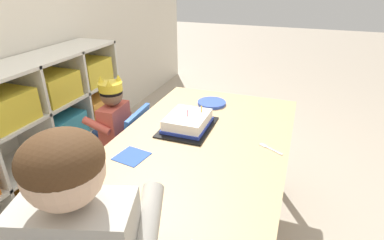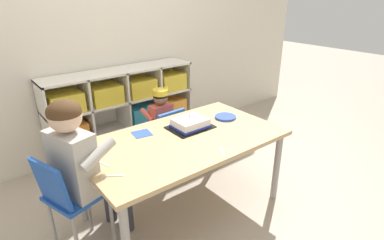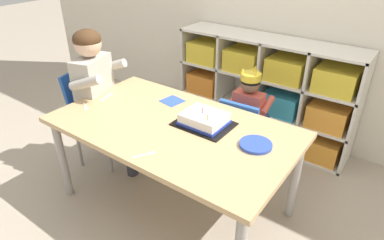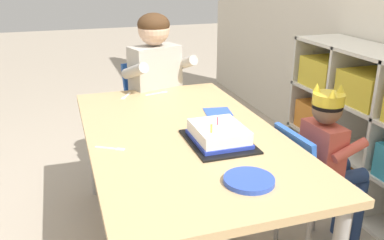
{
  "view_description": "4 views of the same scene",
  "coord_description": "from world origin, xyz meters",
  "px_view_note": "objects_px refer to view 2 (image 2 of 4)",
  "views": [
    {
      "loc": [
        -1.23,
        -0.41,
        1.39
      ],
      "look_at": [
        0.03,
        0.04,
        0.74
      ],
      "focal_mm": 28.79,
      "sensor_mm": 36.0,
      "label": 1
    },
    {
      "loc": [
        -1.22,
        -1.65,
        1.64
      ],
      "look_at": [
        0.09,
        0.01,
        0.75
      ],
      "focal_mm": 29.03,
      "sensor_mm": 36.0,
      "label": 2
    },
    {
      "loc": [
        1.12,
        -1.34,
        1.65
      ],
      "look_at": [
        0.11,
        0.05,
        0.68
      ],
      "focal_mm": 31.33,
      "sensor_mm": 36.0,
      "label": 3
    },
    {
      "loc": [
        1.64,
        -0.49,
        1.34
      ],
      "look_at": [
        0.16,
        -0.01,
        0.75
      ],
      "focal_mm": 38.35,
      "sensor_mm": 36.0,
      "label": 4
    }
  ],
  "objects_px": {
    "classroom_chair_blue": "(166,134)",
    "classroom_chair_adult_side": "(70,197)",
    "birthday_cake_on_tray": "(190,124)",
    "fork_at_table_front_edge": "(222,151)",
    "paper_plate_stack": "(225,117)",
    "fork_near_cake_tray": "(114,176)",
    "activity_table": "(183,145)",
    "fork_by_napkin": "(101,163)",
    "child_with_crown": "(158,117)",
    "adult_helper_seated": "(82,159)"
  },
  "relations": [
    {
      "from": "classroom_chair_blue",
      "to": "classroom_chair_adult_side",
      "type": "relative_size",
      "value": 0.86
    },
    {
      "from": "birthday_cake_on_tray",
      "to": "fork_at_table_front_edge",
      "type": "xyz_separation_m",
      "value": [
        -0.07,
        -0.44,
        -0.03
      ]
    },
    {
      "from": "classroom_chair_blue",
      "to": "paper_plate_stack",
      "type": "bearing_deg",
      "value": 120.79
    },
    {
      "from": "classroom_chair_adult_side",
      "to": "fork_at_table_front_edge",
      "type": "distance_m",
      "value": 1.0
    },
    {
      "from": "birthday_cake_on_tray",
      "to": "paper_plate_stack",
      "type": "bearing_deg",
      "value": -4.46
    },
    {
      "from": "classroom_chair_adult_side",
      "to": "fork_near_cake_tray",
      "type": "height_order",
      "value": "classroom_chair_adult_side"
    },
    {
      "from": "fork_at_table_front_edge",
      "to": "fork_near_cake_tray",
      "type": "distance_m",
      "value": 0.72
    },
    {
      "from": "fork_at_table_front_edge",
      "to": "activity_table",
      "type": "bearing_deg",
      "value": -135.15
    },
    {
      "from": "fork_at_table_front_edge",
      "to": "fork_by_napkin",
      "type": "bearing_deg",
      "value": -86.32
    },
    {
      "from": "child_with_crown",
      "to": "fork_near_cake_tray",
      "type": "relative_size",
      "value": 7.34
    },
    {
      "from": "paper_plate_stack",
      "to": "classroom_chair_adult_side",
      "type": "bearing_deg",
      "value": -178.28
    },
    {
      "from": "birthday_cake_on_tray",
      "to": "fork_near_cake_tray",
      "type": "height_order",
      "value": "birthday_cake_on_tray"
    },
    {
      "from": "fork_by_napkin",
      "to": "classroom_chair_adult_side",
      "type": "bearing_deg",
      "value": -106.28
    },
    {
      "from": "paper_plate_stack",
      "to": "fork_at_table_front_edge",
      "type": "relative_size",
      "value": 1.51
    },
    {
      "from": "classroom_chair_blue",
      "to": "fork_at_table_front_edge",
      "type": "bearing_deg",
      "value": 79.29
    },
    {
      "from": "adult_helper_seated",
      "to": "fork_by_napkin",
      "type": "distance_m",
      "value": 0.12
    },
    {
      "from": "classroom_chair_adult_side",
      "to": "birthday_cake_on_tray",
      "type": "relative_size",
      "value": 2.25
    },
    {
      "from": "paper_plate_stack",
      "to": "fork_at_table_front_edge",
      "type": "height_order",
      "value": "paper_plate_stack"
    },
    {
      "from": "classroom_chair_adult_side",
      "to": "paper_plate_stack",
      "type": "xyz_separation_m",
      "value": [
        1.35,
        0.04,
        0.17
      ]
    },
    {
      "from": "classroom_chair_blue",
      "to": "classroom_chair_adult_side",
      "type": "bearing_deg",
      "value": 23.09
    },
    {
      "from": "adult_helper_seated",
      "to": "birthday_cake_on_tray",
      "type": "distance_m",
      "value": 0.87
    },
    {
      "from": "fork_at_table_front_edge",
      "to": "classroom_chair_adult_side",
      "type": "bearing_deg",
      "value": -81.02
    },
    {
      "from": "activity_table",
      "to": "fork_near_cake_tray",
      "type": "height_order",
      "value": "fork_near_cake_tray"
    },
    {
      "from": "activity_table",
      "to": "fork_by_napkin",
      "type": "bearing_deg",
      "value": 176.73
    },
    {
      "from": "birthday_cake_on_tray",
      "to": "fork_by_napkin",
      "type": "bearing_deg",
      "value": -174.3
    },
    {
      "from": "classroom_chair_adult_side",
      "to": "paper_plate_stack",
      "type": "height_order",
      "value": "classroom_chair_adult_side"
    },
    {
      "from": "adult_helper_seated",
      "to": "paper_plate_stack",
      "type": "height_order",
      "value": "adult_helper_seated"
    },
    {
      "from": "paper_plate_stack",
      "to": "fork_near_cake_tray",
      "type": "relative_size",
      "value": 1.54
    },
    {
      "from": "activity_table",
      "to": "fork_by_napkin",
      "type": "distance_m",
      "value": 0.62
    },
    {
      "from": "activity_table",
      "to": "fork_near_cake_tray",
      "type": "distance_m",
      "value": 0.64
    },
    {
      "from": "fork_by_napkin",
      "to": "fork_near_cake_tray",
      "type": "relative_size",
      "value": 1.21
    },
    {
      "from": "activity_table",
      "to": "child_with_crown",
      "type": "xyz_separation_m",
      "value": [
        0.2,
        0.65,
        -0.04
      ]
    },
    {
      "from": "classroom_chair_blue",
      "to": "classroom_chair_adult_side",
      "type": "height_order",
      "value": "classroom_chair_adult_side"
    },
    {
      "from": "fork_at_table_front_edge",
      "to": "fork_near_cake_tray",
      "type": "relative_size",
      "value": 1.02
    },
    {
      "from": "adult_helper_seated",
      "to": "fork_at_table_front_edge",
      "type": "distance_m",
      "value": 0.9
    },
    {
      "from": "classroom_chair_blue",
      "to": "fork_at_table_front_edge",
      "type": "distance_m",
      "value": 0.92
    },
    {
      "from": "paper_plate_stack",
      "to": "classroom_chair_blue",
      "type": "bearing_deg",
      "value": 123.62
    },
    {
      "from": "fork_at_table_front_edge",
      "to": "classroom_chair_blue",
      "type": "bearing_deg",
      "value": -156.71
    },
    {
      "from": "activity_table",
      "to": "adult_helper_seated",
      "type": "height_order",
      "value": "adult_helper_seated"
    },
    {
      "from": "fork_by_napkin",
      "to": "fork_near_cake_tray",
      "type": "bearing_deg",
      "value": -13.52
    },
    {
      "from": "classroom_chair_blue",
      "to": "adult_helper_seated",
      "type": "height_order",
      "value": "adult_helper_seated"
    },
    {
      "from": "fork_at_table_front_edge",
      "to": "fork_by_napkin",
      "type": "height_order",
      "value": "same"
    },
    {
      "from": "classroom_chair_blue",
      "to": "fork_near_cake_tray",
      "type": "bearing_deg",
      "value": 37.76
    },
    {
      "from": "classroom_chair_adult_side",
      "to": "birthday_cake_on_tray",
      "type": "distance_m",
      "value": 1.01
    },
    {
      "from": "classroom_chair_blue",
      "to": "adult_helper_seated",
      "type": "relative_size",
      "value": 0.61
    },
    {
      "from": "adult_helper_seated",
      "to": "child_with_crown",
      "type": "bearing_deg",
      "value": -75.06
    },
    {
      "from": "classroom_chair_adult_side",
      "to": "classroom_chair_blue",
      "type": "bearing_deg",
      "value": -81.19
    },
    {
      "from": "classroom_chair_blue",
      "to": "birthday_cake_on_tray",
      "type": "xyz_separation_m",
      "value": [
        -0.05,
        -0.44,
        0.27
      ]
    },
    {
      "from": "adult_helper_seated",
      "to": "paper_plate_stack",
      "type": "xyz_separation_m",
      "value": [
        1.23,
        0.01,
        -0.03
      ]
    },
    {
      "from": "child_with_crown",
      "to": "fork_near_cake_tray",
      "type": "xyz_separation_m",
      "value": [
        -0.82,
        -0.81,
        0.1
      ]
    }
  ]
}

